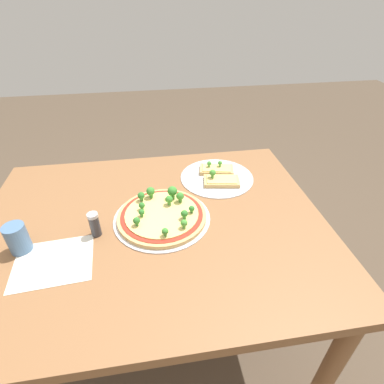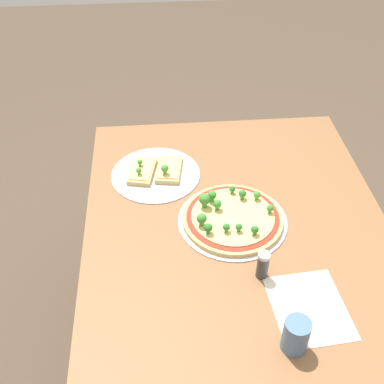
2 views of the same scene
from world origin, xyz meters
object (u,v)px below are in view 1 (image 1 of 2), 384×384
pizza_tray_slice (218,176)px  pizza_tray_whole (162,215)px  drinking_cup (18,238)px  condiment_shaker (95,224)px  dining_table (155,241)px

pizza_tray_slice → pizza_tray_whole: bearing=42.0°
drinking_cup → condiment_shaker: bearing=-171.2°
dining_table → drinking_cup: 0.43m
dining_table → condiment_shaker: 0.23m
dining_table → drinking_cup: bearing=9.6°
pizza_tray_slice → condiment_shaker: 0.54m
dining_table → pizza_tray_slice: pizza_tray_slice is taller
dining_table → pizza_tray_slice: 0.38m
drinking_cup → pizza_tray_slice: bearing=-155.8°
dining_table → condiment_shaker: condiment_shaker is taller
dining_table → drinking_cup: (0.40, 0.07, 0.14)m
dining_table → pizza_tray_slice: bearing=-139.6°
pizza_tray_whole → pizza_tray_slice: 0.34m
pizza_tray_whole → dining_table: bearing=25.3°
dining_table → pizza_tray_whole: bearing=-154.7°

